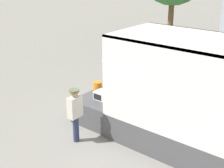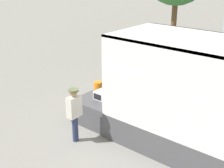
{
  "view_description": "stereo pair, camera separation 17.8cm",
  "coord_description": "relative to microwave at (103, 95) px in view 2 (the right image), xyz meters",
  "views": [
    {
      "loc": [
        5.49,
        -7.57,
        5.06
      ],
      "look_at": [
        -0.45,
        -0.2,
        1.36
      ],
      "focal_mm": 50.0,
      "sensor_mm": 36.0,
      "label": 1
    },
    {
      "loc": [
        5.63,
        -7.46,
        5.06
      ],
      "look_at": [
        -0.45,
        -0.2,
        1.36
      ],
      "focal_mm": 50.0,
      "sensor_mm": 36.0,
      "label": 2
    }
  ],
  "objects": [
    {
      "name": "ground_plane",
      "position": [
        0.7,
        0.39,
        -0.95
      ],
      "size": [
        160.0,
        160.0,
        0.0
      ],
      "primitive_type": "plane",
      "color": "gray"
    },
    {
      "name": "worker_person",
      "position": [
        0.21,
        -1.48,
        0.08
      ],
      "size": [
        0.3,
        0.44,
        1.69
      ],
      "color": "navy",
      "rests_on": "ground"
    },
    {
      "name": "tailgate_deck",
      "position": [
        -0.05,
        0.39,
        -0.55
      ],
      "size": [
        1.51,
        2.27,
        0.81
      ],
      "primitive_type": "cube",
      "color": "#4C4C51",
      "rests_on": "ground"
    },
    {
      "name": "microwave",
      "position": [
        0.0,
        0.0,
        0.0
      ],
      "size": [
        0.5,
        0.42,
        0.28
      ],
      "color": "white",
      "rests_on": "tailgate_deck"
    },
    {
      "name": "orange_bucket",
      "position": [
        -0.61,
        0.44,
        0.03
      ],
      "size": [
        0.29,
        0.29,
        0.33
      ],
      "color": "orange",
      "rests_on": "tailgate_deck"
    },
    {
      "name": "portable_generator",
      "position": [
        -0.02,
        0.77,
        0.09
      ],
      "size": [
        0.64,
        0.44,
        0.61
      ],
      "color": "black",
      "rests_on": "tailgate_deck"
    }
  ]
}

